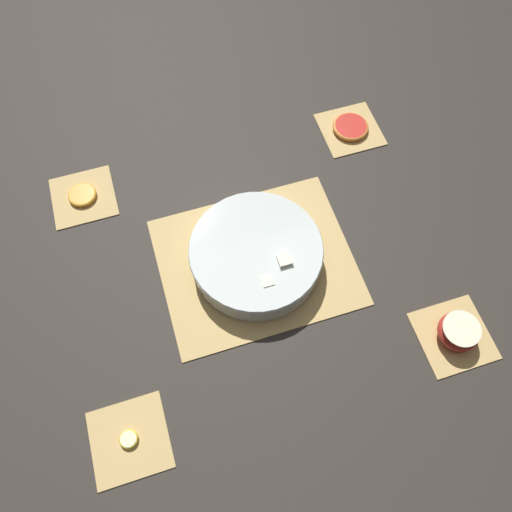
{
  "coord_description": "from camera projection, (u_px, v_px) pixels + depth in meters",
  "views": [
    {
      "loc": [
        -0.15,
        -0.48,
        1.06
      ],
      "look_at": [
        0.0,
        0.0,
        0.03
      ],
      "focal_mm": 35.0,
      "sensor_mm": 36.0,
      "label": 1
    }
  ],
  "objects": [
    {
      "name": "banana_coin_single",
      "position": [
        129.0,
        439.0,
        0.99
      ],
      "size": [
        0.04,
        0.04,
        0.01
      ],
      "color": "beige",
      "rests_on": "coaster_mat_near_left"
    },
    {
      "name": "coaster_mat_near_left",
      "position": [
        130.0,
        440.0,
        1.0
      ],
      "size": [
        0.15,
        0.15,
        0.01
      ],
      "color": "tan",
      "rests_on": "ground_plane"
    },
    {
      "name": "orange_slice_whole",
      "position": [
        82.0,
        195.0,
        1.24
      ],
      "size": [
        0.07,
        0.07,
        0.01
      ],
      "color": "orange",
      "rests_on": "coaster_mat_far_left"
    },
    {
      "name": "ground_plane",
      "position": [
        256.0,
        262.0,
        1.17
      ],
      "size": [
        6.0,
        6.0,
        0.0
      ],
      "primitive_type": "plane",
      "color": "#2D2823"
    },
    {
      "name": "apple_half",
      "position": [
        458.0,
        332.0,
        1.07
      ],
      "size": [
        0.09,
        0.09,
        0.05
      ],
      "color": "#B72D23",
      "rests_on": "coaster_mat_near_right"
    },
    {
      "name": "coaster_mat_far_left",
      "position": [
        83.0,
        197.0,
        1.25
      ],
      "size": [
        0.15,
        0.15,
        0.01
      ],
      "color": "tan",
      "rests_on": "ground_plane"
    },
    {
      "name": "grapefruit_slice",
      "position": [
        351.0,
        127.0,
        1.33
      ],
      "size": [
        0.1,
        0.1,
        0.01
      ],
      "color": "red",
      "rests_on": "coaster_mat_far_right"
    },
    {
      "name": "bamboo_mat_center",
      "position": [
        256.0,
        261.0,
        1.17
      ],
      "size": [
        0.45,
        0.36,
        0.01
      ],
      "color": "tan",
      "rests_on": "ground_plane"
    },
    {
      "name": "fruit_salad_bowl",
      "position": [
        256.0,
        254.0,
        1.13
      ],
      "size": [
        0.3,
        0.3,
        0.08
      ],
      "color": "silver",
      "rests_on": "bamboo_mat_center"
    },
    {
      "name": "coaster_mat_near_right",
      "position": [
        454.0,
        336.0,
        1.09
      ],
      "size": [
        0.15,
        0.15,
        0.01
      ],
      "color": "tan",
      "rests_on": "ground_plane"
    },
    {
      "name": "coaster_mat_far_right",
      "position": [
        350.0,
        129.0,
        1.34
      ],
      "size": [
        0.15,
        0.15,
        0.01
      ],
      "color": "tan",
      "rests_on": "ground_plane"
    }
  ]
}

